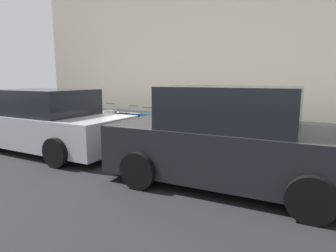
{
  "coord_description": "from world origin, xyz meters",
  "views": [
    {
      "loc": [
        -4.87,
        6.62,
        1.85
      ],
      "look_at": [
        -1.19,
        0.16,
        0.61
      ],
      "focal_mm": 30.29,
      "sensor_mm": 36.0,
      "label": 1
    }
  ],
  "objects_px": {
    "suitcase_black_1": "(230,134)",
    "fire_hydrant": "(93,117)",
    "suitcase_olive_5": "(162,126)",
    "suitcase_teal_6": "(147,124)",
    "suitcase_black_8": "(123,122)",
    "parking_meter": "(292,115)",
    "suitcase_maroon_3": "(193,129)",
    "suitcase_silver_2": "(211,128)",
    "parked_car_silver_1": "(47,122)",
    "parked_car_charcoal_0": "(230,140)",
    "suitcase_silver_9": "(111,120)",
    "suitcase_navy_0": "(252,133)",
    "suitcase_navy_7": "(134,123)",
    "suitcase_red_4": "(177,126)",
    "bollard_post": "(76,115)"
  },
  "relations": [
    {
      "from": "suitcase_black_1",
      "to": "parked_car_charcoal_0",
      "type": "relative_size",
      "value": 0.18
    },
    {
      "from": "fire_hydrant",
      "to": "parking_meter",
      "type": "height_order",
      "value": "parking_meter"
    },
    {
      "from": "fire_hydrant",
      "to": "suitcase_teal_6",
      "type": "bearing_deg",
      "value": 178.09
    },
    {
      "from": "suitcase_navy_7",
      "to": "suitcase_silver_9",
      "type": "height_order",
      "value": "suitcase_silver_9"
    },
    {
      "from": "suitcase_black_8",
      "to": "fire_hydrant",
      "type": "relative_size",
      "value": 0.92
    },
    {
      "from": "suitcase_olive_5",
      "to": "parked_car_charcoal_0",
      "type": "height_order",
      "value": "parked_car_charcoal_0"
    },
    {
      "from": "suitcase_olive_5",
      "to": "suitcase_teal_6",
      "type": "bearing_deg",
      "value": 1.22
    },
    {
      "from": "suitcase_navy_0",
      "to": "suitcase_maroon_3",
      "type": "relative_size",
      "value": 1.2
    },
    {
      "from": "suitcase_silver_2",
      "to": "suitcase_navy_7",
      "type": "relative_size",
      "value": 0.93
    },
    {
      "from": "suitcase_navy_7",
      "to": "parked_car_charcoal_0",
      "type": "xyz_separation_m",
      "value": [
        -3.88,
        2.45,
        0.35
      ]
    },
    {
      "from": "suitcase_teal_6",
      "to": "suitcase_silver_9",
      "type": "distance_m",
      "value": 1.51
    },
    {
      "from": "suitcase_black_1",
      "to": "suitcase_red_4",
      "type": "distance_m",
      "value": 1.57
    },
    {
      "from": "suitcase_olive_5",
      "to": "suitcase_teal_6",
      "type": "distance_m",
      "value": 0.52
    },
    {
      "from": "suitcase_black_8",
      "to": "suitcase_silver_2",
      "type": "bearing_deg",
      "value": -179.95
    },
    {
      "from": "suitcase_red_4",
      "to": "fire_hydrant",
      "type": "relative_size",
      "value": 1.33
    },
    {
      "from": "suitcase_black_1",
      "to": "suitcase_maroon_3",
      "type": "relative_size",
      "value": 0.96
    },
    {
      "from": "suitcase_teal_6",
      "to": "parked_car_charcoal_0",
      "type": "height_order",
      "value": "parked_car_charcoal_0"
    },
    {
      "from": "bollard_post",
      "to": "parking_meter",
      "type": "distance_m",
      "value": 7.07
    },
    {
      "from": "suitcase_black_8",
      "to": "bollard_post",
      "type": "distance_m",
      "value": 2.02
    },
    {
      "from": "suitcase_maroon_3",
      "to": "suitcase_silver_9",
      "type": "distance_m",
      "value": 3.04
    },
    {
      "from": "suitcase_silver_9",
      "to": "parked_car_charcoal_0",
      "type": "height_order",
      "value": "parked_car_charcoal_0"
    },
    {
      "from": "suitcase_navy_0",
      "to": "parked_car_silver_1",
      "type": "xyz_separation_m",
      "value": [
        4.64,
        2.56,
        0.27
      ]
    },
    {
      "from": "suitcase_red_4",
      "to": "suitcase_navy_7",
      "type": "relative_size",
      "value": 1.09
    },
    {
      "from": "suitcase_black_1",
      "to": "fire_hydrant",
      "type": "xyz_separation_m",
      "value": [
        4.95,
        -0.03,
        0.11
      ]
    },
    {
      "from": "parking_meter",
      "to": "suitcase_black_8",
      "type": "bearing_deg",
      "value": 2.69
    },
    {
      "from": "suitcase_navy_7",
      "to": "parked_car_silver_1",
      "type": "distance_m",
      "value": 2.65
    },
    {
      "from": "suitcase_olive_5",
      "to": "suitcase_teal_6",
      "type": "height_order",
      "value": "suitcase_teal_6"
    },
    {
      "from": "suitcase_teal_6",
      "to": "parked_car_silver_1",
      "type": "distance_m",
      "value": 2.86
    },
    {
      "from": "suitcase_navy_0",
      "to": "fire_hydrant",
      "type": "height_order",
      "value": "suitcase_navy_0"
    },
    {
      "from": "suitcase_black_1",
      "to": "suitcase_silver_2",
      "type": "height_order",
      "value": "suitcase_silver_2"
    },
    {
      "from": "suitcase_navy_0",
      "to": "suitcase_silver_9",
      "type": "height_order",
      "value": "suitcase_navy_0"
    },
    {
      "from": "suitcase_red_4",
      "to": "suitcase_olive_5",
      "type": "xyz_separation_m",
      "value": [
        0.52,
        -0.01,
        -0.05
      ]
    },
    {
      "from": "suitcase_silver_2",
      "to": "parked_car_silver_1",
      "type": "height_order",
      "value": "parked_car_silver_1"
    },
    {
      "from": "suitcase_black_8",
      "to": "suitcase_maroon_3",
      "type": "bearing_deg",
      "value": 179.07
    },
    {
      "from": "suitcase_silver_2",
      "to": "suitcase_black_8",
      "type": "xyz_separation_m",
      "value": [
        3.05,
        0.0,
        -0.08
      ]
    },
    {
      "from": "parked_car_charcoal_0",
      "to": "suitcase_silver_9",
      "type": "bearing_deg",
      "value": -27.04
    },
    {
      "from": "suitcase_black_1",
      "to": "suitcase_olive_5",
      "type": "distance_m",
      "value": 2.08
    },
    {
      "from": "suitcase_olive_5",
      "to": "fire_hydrant",
      "type": "distance_m",
      "value": 2.87
    },
    {
      "from": "suitcase_silver_2",
      "to": "parking_meter",
      "type": "bearing_deg",
      "value": -173.32
    },
    {
      "from": "suitcase_maroon_3",
      "to": "suitcase_black_8",
      "type": "relative_size",
      "value": 1.22
    },
    {
      "from": "suitcase_navy_0",
      "to": "suitcase_silver_2",
      "type": "relative_size",
      "value": 1.19
    },
    {
      "from": "parked_car_charcoal_0",
      "to": "suitcase_navy_7",
      "type": "bearing_deg",
      "value": -32.31
    },
    {
      "from": "suitcase_navy_0",
      "to": "suitcase_olive_5",
      "type": "xyz_separation_m",
      "value": [
        2.64,
        0.12,
        -0.03
      ]
    },
    {
      "from": "suitcase_navy_0",
      "to": "suitcase_silver_9",
      "type": "xyz_separation_m",
      "value": [
        4.67,
        0.08,
        0.01
      ]
    },
    {
      "from": "suitcase_navy_7",
      "to": "parking_meter",
      "type": "xyz_separation_m",
      "value": [
        -4.56,
        -0.31,
        0.52
      ]
    },
    {
      "from": "parking_meter",
      "to": "parked_car_charcoal_0",
      "type": "relative_size",
      "value": 0.3
    },
    {
      "from": "parked_car_silver_1",
      "to": "parked_car_charcoal_0",
      "type": "bearing_deg",
      "value": 180.0
    },
    {
      "from": "suitcase_maroon_3",
      "to": "bollard_post",
      "type": "relative_size",
      "value": 0.92
    },
    {
      "from": "suitcase_black_8",
      "to": "parking_meter",
      "type": "height_order",
      "value": "parking_meter"
    },
    {
      "from": "suitcase_navy_0",
      "to": "suitcase_black_8",
      "type": "distance_m",
      "value": 4.17
    }
  ]
}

